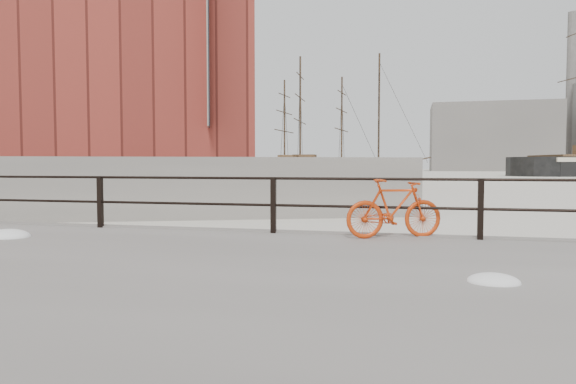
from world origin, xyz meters
The scene contains 16 objects.
ground centered at (0.00, 0.00, 0.00)m, with size 400.00×400.00×0.00m, color white.
promenade centered at (0.00, -4.00, 0.17)m, with size 36.00×8.00×0.35m, color gray.
far_quay centered at (-40.00, 72.00, 0.90)m, with size 24.00×150.00×1.80m, color gray.
guardrail centered at (0.00, -0.15, 0.85)m, with size 28.00×0.10×1.00m, color black, non-canonical shape.
bicycle centered at (-1.38, -0.31, 0.84)m, with size 1.64×0.24×0.99m, color red.
schooner_mid centered at (-13.88, 83.01, 0.00)m, with size 31.02×13.12×22.12m, color beige, non-canonical shape.
schooner_left centered at (-17.90, 78.88, 0.00)m, with size 22.65×10.30×17.38m, color silver, non-canonical shape.
workboat_near centered at (-25.16, 25.53, 0.00)m, with size 10.74×3.58×7.00m, color black, non-canonical shape.
workboat_far centered at (-31.13, 47.17, 0.00)m, with size 12.28×4.24×7.00m, color black, non-canonical shape.
apartment_terracotta centered at (-21.25, 20.26, 11.90)m, with size 20.00×15.00×20.20m, color maroon.
apartment_mustard centered at (-29.49, 40.65, 12.90)m, with size 22.00×15.00×22.20m, color gold.
apartment_cream centered at (-38.11, 61.98, 12.40)m, with size 20.00×15.00×21.20m, color beige.
apartment_grey centered at (-46.35, 82.38, 13.40)m, with size 22.00×15.00×23.20m, color gray.
apartment_brick centered at (-54.97, 103.70, 12.40)m, with size 24.00×15.00×21.20m, color brown.
industrial_west centered at (20.00, 140.00, 9.00)m, with size 32.00×18.00×18.00m, color gray.
smokestack centered at (42.00, 150.00, 22.00)m, with size 2.80×2.80×44.00m, color gray.
Camera 1 is at (-1.10, -8.98, 1.56)m, focal length 32.00 mm.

